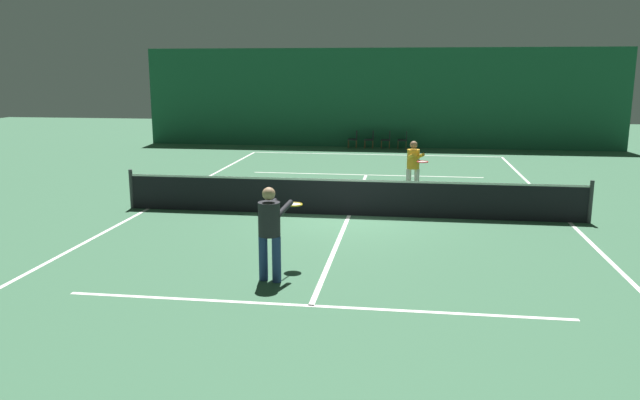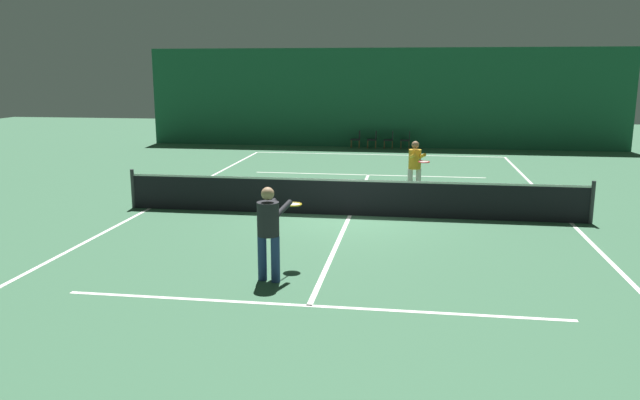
{
  "view_description": "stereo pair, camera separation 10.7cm",
  "coord_description": "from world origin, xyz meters",
  "px_view_note": "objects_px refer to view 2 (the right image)",
  "views": [
    {
      "loc": [
        1.48,
        -15.74,
        3.73
      ],
      "look_at": [
        -0.37,
        -2.81,
        0.98
      ],
      "focal_mm": 35.0,
      "sensor_mm": 36.0,
      "label": 1
    },
    {
      "loc": [
        1.58,
        -15.72,
        3.73
      ],
      "look_at": [
        -0.37,
        -2.81,
        0.98
      ],
      "focal_mm": 35.0,
      "sensor_mm": 36.0,
      "label": 2
    }
  ],
  "objects_px": {
    "player_near": "(269,226)",
    "courtside_chair_1": "(373,138)",
    "player_far": "(415,164)",
    "tennis_net": "(350,196)",
    "courtside_chair_3": "(407,139)",
    "courtside_chair_0": "(357,138)",
    "courtside_chair_2": "(390,139)"
  },
  "relations": [
    {
      "from": "player_far",
      "to": "player_near",
      "type": "bearing_deg",
      "value": -32.26
    },
    {
      "from": "tennis_net",
      "to": "courtside_chair_1",
      "type": "xyz_separation_m",
      "value": [
        -0.33,
        14.1,
        -0.03
      ]
    },
    {
      "from": "tennis_net",
      "to": "courtside_chair_0",
      "type": "bearing_deg",
      "value": 94.55
    },
    {
      "from": "courtside_chair_0",
      "to": "courtside_chair_3",
      "type": "relative_size",
      "value": 1.0
    },
    {
      "from": "courtside_chair_0",
      "to": "player_far",
      "type": "bearing_deg",
      "value": 13.95
    },
    {
      "from": "player_near",
      "to": "courtside_chair_2",
      "type": "xyz_separation_m",
      "value": [
        1.37,
        19.37,
        -0.51
      ]
    },
    {
      "from": "courtside_chair_1",
      "to": "courtside_chair_2",
      "type": "distance_m",
      "value": 0.79
    },
    {
      "from": "player_far",
      "to": "courtside_chair_3",
      "type": "distance_m",
      "value": 11.16
    },
    {
      "from": "courtside_chair_1",
      "to": "courtside_chair_3",
      "type": "height_order",
      "value": "same"
    },
    {
      "from": "tennis_net",
      "to": "player_far",
      "type": "relative_size",
      "value": 7.36
    },
    {
      "from": "player_near",
      "to": "courtside_chair_1",
      "type": "distance_m",
      "value": 19.38
    },
    {
      "from": "courtside_chair_1",
      "to": "courtside_chair_2",
      "type": "bearing_deg",
      "value": 90.0
    },
    {
      "from": "courtside_chair_1",
      "to": "courtside_chair_2",
      "type": "height_order",
      "value": "same"
    },
    {
      "from": "courtside_chair_2",
      "to": "courtside_chair_3",
      "type": "bearing_deg",
      "value": 90.0
    },
    {
      "from": "player_far",
      "to": "courtside_chair_3",
      "type": "xyz_separation_m",
      "value": [
        -0.39,
        11.14,
        -0.47
      ]
    },
    {
      "from": "courtside_chair_2",
      "to": "courtside_chair_3",
      "type": "height_order",
      "value": "same"
    },
    {
      "from": "tennis_net",
      "to": "courtside_chair_3",
      "type": "distance_m",
      "value": 14.16
    },
    {
      "from": "tennis_net",
      "to": "courtside_chair_3",
      "type": "xyz_separation_m",
      "value": [
        1.25,
        14.1,
        -0.03
      ]
    },
    {
      "from": "courtside_chair_1",
      "to": "courtside_chair_3",
      "type": "distance_m",
      "value": 1.58
    },
    {
      "from": "player_near",
      "to": "player_far",
      "type": "distance_m",
      "value": 8.61
    },
    {
      "from": "tennis_net",
      "to": "courtside_chair_1",
      "type": "height_order",
      "value": "tennis_net"
    },
    {
      "from": "player_near",
      "to": "courtside_chair_0",
      "type": "xyz_separation_m",
      "value": [
        -0.22,
        19.37,
        -0.51
      ]
    },
    {
      "from": "player_near",
      "to": "courtside_chair_1",
      "type": "xyz_separation_m",
      "value": [
        0.57,
        19.37,
        -0.51
      ]
    },
    {
      "from": "courtside_chair_3",
      "to": "courtside_chair_0",
      "type": "bearing_deg",
      "value": -90.0
    },
    {
      "from": "courtside_chair_0",
      "to": "player_near",
      "type": "bearing_deg",
      "value": 0.65
    },
    {
      "from": "player_near",
      "to": "courtside_chair_1",
      "type": "relative_size",
      "value": 2.04
    },
    {
      "from": "player_near",
      "to": "courtside_chair_1",
      "type": "height_order",
      "value": "player_near"
    },
    {
      "from": "courtside_chair_3",
      "to": "courtside_chair_1",
      "type": "bearing_deg",
      "value": -90.0
    },
    {
      "from": "player_far",
      "to": "courtside_chair_1",
      "type": "height_order",
      "value": "player_far"
    },
    {
      "from": "tennis_net",
      "to": "player_near",
      "type": "bearing_deg",
      "value": -99.73
    },
    {
      "from": "player_far",
      "to": "tennis_net",
      "type": "bearing_deg",
      "value": -44.13
    },
    {
      "from": "tennis_net",
      "to": "courtside_chair_2",
      "type": "bearing_deg",
      "value": 88.12
    }
  ]
}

